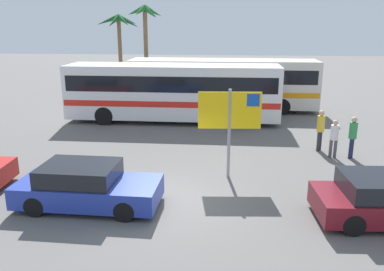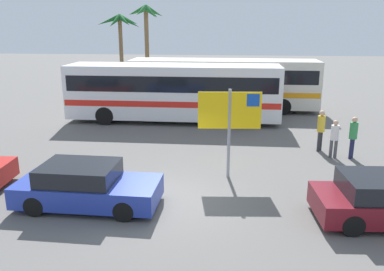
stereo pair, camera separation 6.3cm
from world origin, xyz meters
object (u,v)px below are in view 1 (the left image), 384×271
Objects in this scene: pedestrian_by_bus at (353,134)px; car_blue at (87,186)px; pedestrian_near_sign at (321,127)px; bus_front_coach at (173,90)px; bus_rear_coach at (223,82)px; pedestrian_crossing_lot at (334,136)px; ferry_sign at (231,114)px.

car_blue is at bearing 63.29° from pedestrian_by_bus.
car_blue is 2.39× the size of pedestrian_near_sign.
bus_front_coach is 4.38m from bus_rear_coach.
pedestrian_by_bus is at bearing -68.55° from pedestrian_crossing_lot.
ferry_sign is (0.50, -11.73, 0.54)m from bus_rear_coach.
ferry_sign is (3.21, -8.28, 0.54)m from bus_front_coach.
pedestrian_by_bus reaches higher than pedestrian_crossing_lot.
pedestrian_by_bus is at bearing -59.29° from bus_rear_coach.
bus_rear_coach is at bearing -25.99° from pedestrian_by_bus.
pedestrian_near_sign is at bearing 36.82° from ferry_sign.
ferry_sign is 0.74× the size of car_blue.
pedestrian_near_sign is (8.17, 6.23, 0.44)m from car_blue.
bus_front_coach is at bearing -1.89° from pedestrian_by_bus.
car_blue is at bearing -95.58° from bus_front_coach.
pedestrian_crossing_lot is at bearing -37.79° from bus_front_coach.
ferry_sign is at bearing 60.10° from pedestrian_by_bus.
ferry_sign is at bearing -68.83° from bus_front_coach.
ferry_sign is 1.83× the size of pedestrian_by_bus.
bus_rear_coach is 3.67× the size of ferry_sign.
bus_rear_coach reaches higher than pedestrian_near_sign.
bus_front_coach is 1.00× the size of bus_rear_coach.
ferry_sign reaches higher than car_blue.
bus_front_coach is 6.71× the size of pedestrian_by_bus.
pedestrian_by_bus is 0.74m from pedestrian_crossing_lot.
car_blue is 2.70× the size of pedestrian_crossing_lot.
bus_front_coach reaches higher than pedestrian_crossing_lot.
pedestrian_crossing_lot is (4.74, -9.23, -0.85)m from bus_rear_coach.
bus_rear_coach is at bearing 76.67° from car_blue.
pedestrian_near_sign is 0.98m from pedestrian_crossing_lot.
ferry_sign reaches higher than bus_rear_coach.
pedestrian_near_sign reaches higher than pedestrian_by_bus.
bus_front_coach is at bearing -128.08° from bus_rear_coach.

